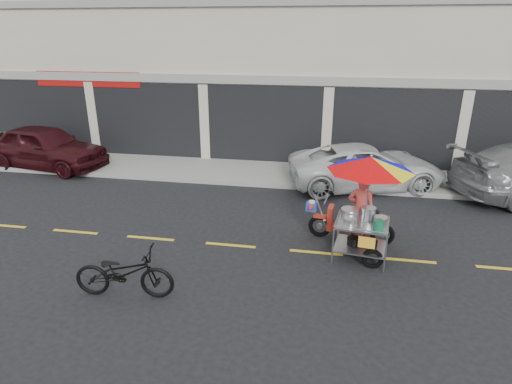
% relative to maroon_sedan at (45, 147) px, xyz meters
% --- Properties ---
extents(ground, '(90.00, 90.00, 0.00)m').
position_rel_maroon_sedan_xyz_m(ground, '(9.98, -4.70, -0.78)').
color(ground, black).
extents(sidewalk, '(45.00, 3.00, 0.15)m').
position_rel_maroon_sedan_xyz_m(sidewalk, '(9.98, 0.80, -0.70)').
color(sidewalk, gray).
rests_on(sidewalk, ground).
extents(shophouse_block, '(36.00, 8.11, 10.40)m').
position_rel_maroon_sedan_xyz_m(shophouse_block, '(12.79, 5.89, 3.46)').
color(shophouse_block, beige).
rests_on(shophouse_block, ground).
extents(centerline, '(42.00, 0.10, 0.01)m').
position_rel_maroon_sedan_xyz_m(centerline, '(9.98, -4.70, -0.77)').
color(centerline, gold).
rests_on(centerline, ground).
extents(maroon_sedan, '(4.80, 2.54, 1.56)m').
position_rel_maroon_sedan_xyz_m(maroon_sedan, '(0.00, 0.00, 0.00)').
color(maroon_sedan, black).
rests_on(maroon_sedan, ground).
extents(white_pickup, '(5.27, 3.42, 1.35)m').
position_rel_maroon_sedan_xyz_m(white_pickup, '(11.30, 0.00, -0.10)').
color(white_pickup, silver).
rests_on(white_pickup, ground).
extents(plant_short, '(0.70, 0.70, 0.98)m').
position_rel_maroon_sedan_xyz_m(plant_short, '(-2.21, 0.51, -0.14)').
color(plant_short, '#1D4410').
rests_on(plant_short, sidewalk).
extents(near_bicycle, '(1.94, 0.85, 0.99)m').
position_rel_maroon_sedan_xyz_m(near_bicycle, '(6.50, -7.02, -0.28)').
color(near_bicycle, black).
rests_on(near_bicycle, ground).
extents(food_vendor_rig, '(2.35, 2.10, 2.37)m').
position_rel_maroon_sedan_xyz_m(food_vendor_rig, '(10.94, -4.45, 0.71)').
color(food_vendor_rig, black).
rests_on(food_vendor_rig, ground).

